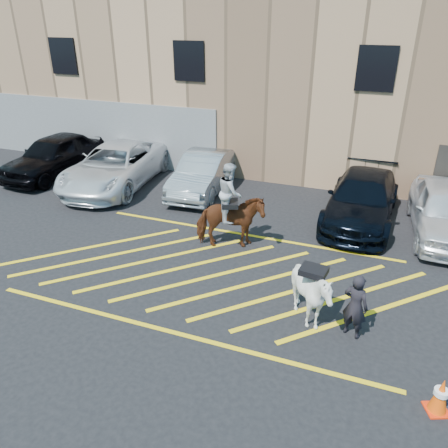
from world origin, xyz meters
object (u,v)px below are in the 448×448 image
(car_black_suv, at_px, (55,155))
(saddled_white, at_px, (311,294))
(car_blue_suv, at_px, (362,198))
(car_silver_sedan, at_px, (203,173))
(traffic_cone, at_px, (441,395))
(car_white_pickup, at_px, (116,166))
(car_white_suv, at_px, (446,211))
(handler, at_px, (355,306))
(mounted_bay, at_px, (230,215))

(car_black_suv, height_order, saddled_white, car_black_suv)
(car_blue_suv, bearing_deg, car_silver_sedan, 177.34)
(traffic_cone, bearing_deg, saddled_white, 147.81)
(car_black_suv, distance_m, car_white_pickup, 3.14)
(car_black_suv, height_order, traffic_cone, car_black_suv)
(car_silver_sedan, bearing_deg, car_white_suv, -9.55)
(car_blue_suv, xyz_separation_m, handler, (0.37, -6.14, -0.00))
(saddled_white, bearing_deg, car_white_suv, 62.04)
(car_silver_sedan, relative_size, handler, 2.98)
(car_silver_sedan, height_order, mounted_bay, mounted_bay)
(car_white_pickup, distance_m, handler, 11.56)
(car_white_pickup, relative_size, car_white_suv, 1.23)
(car_black_suv, bearing_deg, car_silver_sedan, 7.74)
(car_white_suv, relative_size, mounted_bay, 1.82)
(car_silver_sedan, bearing_deg, saddled_white, -55.16)
(car_blue_suv, height_order, handler, car_blue_suv)
(car_black_suv, distance_m, saddled_white, 13.52)
(car_white_pickup, height_order, car_blue_suv, car_white_pickup)
(car_silver_sedan, xyz_separation_m, traffic_cone, (7.97, -8.23, -0.38))
(car_silver_sedan, bearing_deg, car_black_suv, 179.60)
(saddled_white, bearing_deg, car_black_suv, 153.00)
(handler, height_order, saddled_white, saddled_white)
(car_blue_suv, relative_size, traffic_cone, 7.17)
(mounted_bay, bearing_deg, saddled_white, -43.04)
(handler, bearing_deg, car_black_suv, -4.65)
(car_silver_sedan, bearing_deg, handler, -50.88)
(car_black_suv, height_order, car_white_suv, car_black_suv)
(car_silver_sedan, xyz_separation_m, car_blue_suv, (5.96, -0.54, 0.02))
(car_white_suv, distance_m, traffic_cone, 7.49)
(car_black_suv, bearing_deg, saddled_white, -23.23)
(saddled_white, bearing_deg, car_white_pickup, 146.27)
(car_white_suv, relative_size, handler, 3.14)
(car_white_pickup, relative_size, handler, 3.86)
(handler, bearing_deg, car_white_pickup, -10.52)
(car_blue_suv, bearing_deg, handler, -84.08)
(traffic_cone, bearing_deg, mounted_bay, 141.70)
(car_white_suv, height_order, saddled_white, car_white_suv)
(car_white_pickup, distance_m, car_blue_suv, 9.49)
(car_white_suv, relative_size, saddled_white, 3.08)
(mounted_bay, xyz_separation_m, saddled_white, (2.88, -2.69, -0.28))
(traffic_cone, bearing_deg, handler, 136.55)
(car_blue_suv, bearing_deg, car_white_pickup, -176.85)
(car_black_suv, xyz_separation_m, mounted_bay, (9.17, -3.45, 0.20))
(mounted_bay, height_order, traffic_cone, mounted_bay)
(car_blue_suv, relative_size, car_white_suv, 1.10)
(car_silver_sedan, height_order, saddled_white, saddled_white)
(car_white_suv, bearing_deg, traffic_cone, -97.64)
(car_blue_suv, xyz_separation_m, traffic_cone, (2.01, -7.69, -0.39))
(car_blue_suv, distance_m, car_white_suv, 2.53)
(traffic_cone, bearing_deg, car_white_suv, 86.10)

